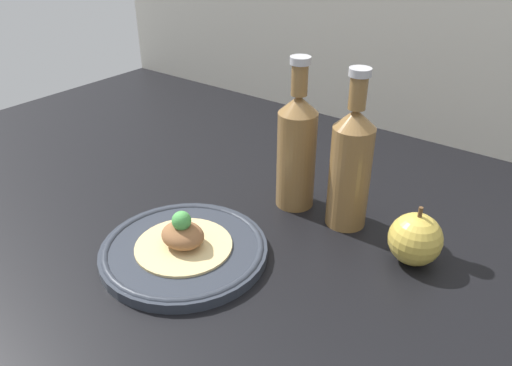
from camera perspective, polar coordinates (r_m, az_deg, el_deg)
ground_plane at (r=85.67cm, az=1.22°, el=-6.49°), size 180.00×110.00×4.00cm
plate at (r=79.04cm, az=-8.22°, el=-7.58°), size 26.02×26.02×1.96cm
plated_food at (r=77.66cm, az=-8.35°, el=-6.18°), size 15.10×15.10×6.35cm
cider_bottle_left at (r=86.86cm, az=4.67°, el=3.96°), size 6.85×6.85×27.08cm
cider_bottle_right at (r=82.35cm, az=10.76°, el=2.03°), size 6.85×6.85×27.08cm
apple at (r=79.09cm, az=17.74°, el=-6.12°), size 8.12×8.12×9.68cm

